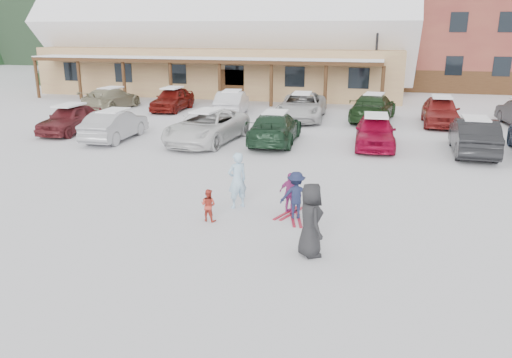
% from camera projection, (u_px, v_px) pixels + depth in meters
% --- Properties ---
extents(ground, '(160.00, 160.00, 0.00)m').
position_uv_depth(ground, '(236.00, 224.00, 13.46)').
color(ground, silver).
rests_on(ground, ground).
extents(day_lodge, '(29.12, 12.50, 10.38)m').
position_uv_depth(day_lodge, '(225.00, 42.00, 40.36)').
color(day_lodge, tan).
rests_on(day_lodge, ground).
extents(lamp_post, '(0.50, 0.25, 6.23)m').
position_uv_depth(lamp_post, '(376.00, 52.00, 34.02)').
color(lamp_post, black).
rests_on(lamp_post, ground).
extents(conifer_0, '(4.40, 4.40, 10.20)m').
position_uv_depth(conifer_0, '(55.00, 21.00, 45.69)').
color(conifer_0, black).
rests_on(conifer_0, ground).
extents(conifer_2, '(5.28, 5.28, 12.24)m').
position_uv_depth(conifer_2, '(87.00, 12.00, 57.42)').
color(conifer_2, black).
rests_on(conifer_2, ground).
extents(conifer_3, '(3.96, 3.96, 9.18)m').
position_uv_depth(conifer_3, '(410.00, 27.00, 51.43)').
color(conifer_3, black).
rests_on(conifer_3, ground).
extents(adult_skier, '(0.71, 0.71, 1.67)m').
position_uv_depth(adult_skier, '(237.00, 180.00, 14.48)').
color(adult_skier, '#A4CDE8').
rests_on(adult_skier, ground).
extents(toddler_red, '(0.50, 0.42, 0.91)m').
position_uv_depth(toddler_red, '(208.00, 205.00, 13.56)').
color(toddler_red, '#BB3A2B').
rests_on(toddler_red, ground).
extents(child_navy, '(0.97, 0.70, 1.34)m').
position_uv_depth(child_navy, '(296.00, 195.00, 13.68)').
color(child_navy, '#192040').
rests_on(child_navy, ground).
extents(skis_child_navy, '(0.55, 1.41, 0.03)m').
position_uv_depth(skis_child_navy, '(295.00, 218.00, 13.87)').
color(skis_child_navy, maroon).
rests_on(skis_child_navy, ground).
extents(child_magenta, '(0.76, 0.52, 1.20)m').
position_uv_depth(child_magenta, '(290.00, 193.00, 14.08)').
color(child_magenta, '#A53280').
rests_on(child_magenta, ground).
extents(skis_child_magenta, '(0.68, 1.38, 0.03)m').
position_uv_depth(skis_child_magenta, '(290.00, 213.00, 14.25)').
color(skis_child_magenta, maroon).
rests_on(skis_child_magenta, ground).
extents(bystander_dark, '(0.90, 1.02, 1.75)m').
position_uv_depth(bystander_dark, '(310.00, 220.00, 11.38)').
color(bystander_dark, black).
rests_on(bystander_dark, ground).
extents(parked_car_0, '(1.66, 4.13, 1.41)m').
position_uv_depth(parked_car_0, '(70.00, 119.00, 25.00)').
color(parked_car_0, maroon).
rests_on(parked_car_0, ground).
extents(parked_car_1, '(1.58, 4.28, 1.40)m').
position_uv_depth(parked_car_1, '(115.00, 125.00, 23.41)').
color(parked_car_1, '#9C9CA0').
rests_on(parked_car_1, ground).
extents(parked_car_2, '(3.05, 5.56, 1.47)m').
position_uv_depth(parked_car_2, '(207.00, 127.00, 22.87)').
color(parked_car_2, white).
rests_on(parked_car_2, ground).
extents(parked_car_3, '(2.18, 4.97, 1.42)m').
position_uv_depth(parked_car_3, '(275.00, 128.00, 22.76)').
color(parked_car_3, '#193522').
rests_on(parked_car_3, ground).
extents(parked_car_4, '(1.84, 4.27, 1.43)m').
position_uv_depth(parked_car_4, '(375.00, 131.00, 21.92)').
color(parked_car_4, '#A0092F').
rests_on(parked_car_4, ground).
extents(parked_car_5, '(1.74, 4.63, 1.51)m').
position_uv_depth(parked_car_5, '(474.00, 136.00, 20.77)').
color(parked_car_5, black).
rests_on(parked_car_5, ground).
extents(parked_car_7, '(2.25, 4.91, 1.39)m').
position_uv_depth(parked_car_7, '(111.00, 99.00, 32.24)').
color(parked_car_7, gray).
rests_on(parked_car_7, ground).
extents(parked_car_8, '(1.74, 4.28, 1.45)m').
position_uv_depth(parked_car_8, '(172.00, 99.00, 31.76)').
color(parked_car_8, maroon).
rests_on(parked_car_8, ground).
extents(parked_car_9, '(2.12, 4.60, 1.46)m').
position_uv_depth(parked_car_9, '(232.00, 103.00, 30.08)').
color(parked_car_9, silver).
rests_on(parked_car_9, ground).
extents(parked_car_10, '(2.81, 5.60, 1.52)m').
position_uv_depth(parked_car_10, '(302.00, 106.00, 28.62)').
color(parked_car_10, silver).
rests_on(parked_car_10, ground).
extents(parked_car_11, '(2.73, 5.47, 1.53)m').
position_uv_depth(parked_car_11, '(373.00, 107.00, 28.18)').
color(parked_car_11, '#193216').
rests_on(parked_car_11, ground).
extents(parked_car_12, '(1.89, 4.55, 1.54)m').
position_uv_depth(parked_car_12, '(440.00, 111.00, 26.96)').
color(parked_car_12, maroon).
rests_on(parked_car_12, ground).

